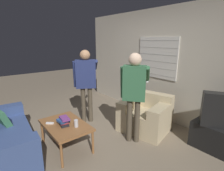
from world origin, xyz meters
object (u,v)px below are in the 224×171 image
Objects in this scene: armchair_beige at (146,115)px; person_right_standing at (134,88)px; person_left_standing at (86,77)px; coffee_table at (65,126)px; book_stack at (64,121)px; soda_can at (76,123)px; spare_remote at (50,123)px.

person_right_standing is at bearing 91.09° from armchair_beige.
armchair_beige is at bearing 66.26° from person_right_standing.
person_left_standing is 1.26m from person_right_standing.
armchair_beige is 0.66× the size of person_right_standing.
coffee_table is (-0.43, -1.58, 0.09)m from armchair_beige.
book_stack is at bearing -110.24° from person_left_standing.
armchair_beige is 8.61× the size of soda_can.
armchair_beige reaches higher than book_stack.
book_stack is (0.02, -0.03, 0.12)m from coffee_table.
soda_can is (-0.23, -1.48, 0.20)m from armchair_beige.
person_left_standing reaches higher than armchair_beige.
soda_can is at bearing 36.62° from book_stack.
soda_can is (0.18, 0.13, -0.01)m from book_stack.
book_stack is (-0.55, -1.10, -0.51)m from person_right_standing.
coffee_table is at bearing 60.70° from armchair_beige.
coffee_table is at bearing 90.25° from spare_remote.
person_right_standing is at bearing 63.59° from book_stack.
armchair_beige reaches higher than soda_can.
person_left_standing is at bearing 157.34° from spare_remote.
coffee_table is 3.99× the size of book_stack.
soda_can reaches higher than coffee_table.
person_left_standing is at bearing 20.48° from armchair_beige.
coffee_table is 1.36m from person_right_standing.
coffee_table is 7.49× the size of soda_can.
spare_remote is (-0.17, -0.20, 0.05)m from coffee_table.
person_left_standing reaches higher than soda_can.
person_left_standing reaches higher than book_stack.
person_left_standing is (-0.67, 0.82, 0.64)m from coffee_table.
person_left_standing is 6.94× the size of book_stack.
person_left_standing reaches higher than spare_remote.
book_stack is 0.27m from spare_remote.
soda_can is at bearing 26.71° from coffee_table.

